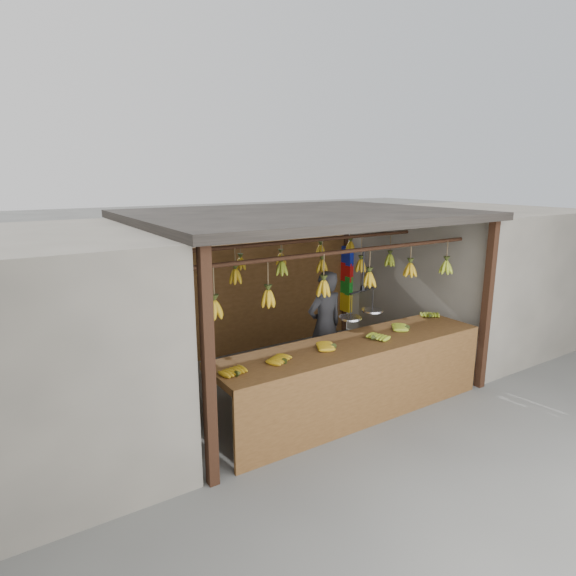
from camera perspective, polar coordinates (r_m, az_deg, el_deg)
ground at (r=6.99m, az=1.35°, el=-10.92°), size 80.00×80.00×0.00m
stall at (r=6.71m, az=-0.13°, el=5.64°), size 4.30×3.30×2.40m
neighbor_right at (r=9.07m, az=20.64°, el=1.54°), size 3.00×3.00×2.30m
counter at (r=5.83m, az=8.51°, el=-8.58°), size 3.60×0.82×0.96m
hanging_bananas at (r=6.49m, az=1.54°, el=2.22°), size 3.57×2.19×0.40m
balance_scale at (r=5.95m, az=8.73°, el=-2.66°), size 0.71×0.37×0.81m
vendor at (r=6.82m, az=4.39°, el=-4.48°), size 0.58×0.39×1.58m
bag_bundles at (r=8.82m, az=6.96°, el=1.07°), size 0.08×0.26×1.20m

